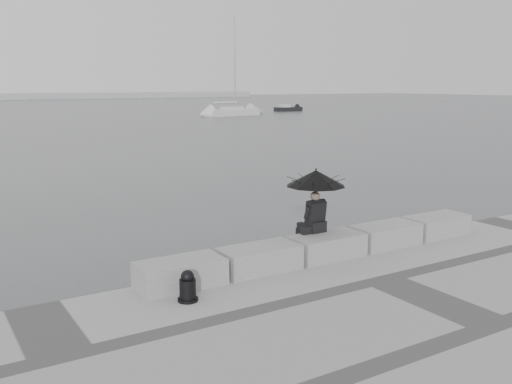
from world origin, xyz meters
TOP-DOWN VIEW (x-y plane):
  - ground at (0.00, 0.00)m, footprint 360.00×360.00m
  - stone_block_far_left at (-3.40, -0.45)m, footprint 1.60×0.80m
  - stone_block_left at (-1.70, -0.45)m, footprint 1.60×0.80m
  - stone_block_centre at (0.00, -0.45)m, footprint 1.60×0.80m
  - stone_block_right at (1.70, -0.45)m, footprint 1.60×0.80m
  - stone_block_far_right at (3.40, -0.45)m, footprint 1.60×0.80m
  - seated_person at (-0.05, -0.09)m, footprint 1.29×1.29m
  - bag at (-0.32, -0.16)m, footprint 0.25×0.15m
  - mooring_bollard at (-3.59, -1.18)m, footprint 0.35×0.35m
  - sailboat_right at (29.66, 56.48)m, footprint 7.80×3.29m
  - small_motorboat at (43.40, 63.30)m, footprint 4.47×1.76m

SIDE VIEW (x-z plane):
  - ground at x=0.00m, z-range 0.00..0.00m
  - small_motorboat at x=43.40m, z-range -0.23..0.87m
  - sailboat_right at x=29.66m, z-range -5.92..6.98m
  - mooring_bollard at x=-3.59m, z-range 0.45..1.01m
  - stone_block_far_left at x=-3.40m, z-range 0.50..1.00m
  - stone_block_left at x=-1.70m, z-range 0.50..1.00m
  - stone_block_centre at x=0.00m, z-range 0.50..1.00m
  - stone_block_right at x=1.70m, z-range 0.50..1.00m
  - stone_block_far_right at x=3.40m, z-range 0.50..1.00m
  - bag at x=-0.32m, z-range 1.00..1.16m
  - seated_person at x=-0.05m, z-range 1.33..2.72m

